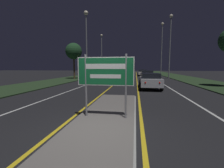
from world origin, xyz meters
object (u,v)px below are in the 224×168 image
(car_receding_1, at_px, (147,75))
(streetlight_right_far, at_px, (162,42))
(streetlight_left_near, at_px, (86,32))
(car_approaching_0, at_px, (106,76))
(highway_sign, at_px, (105,74))
(car_receding_2, at_px, (142,72))
(streetlight_right_near, at_px, (170,38))
(streetlight_left_far, at_px, (102,50))
(car_receding_0, at_px, (150,80))

(car_receding_1, bearing_deg, streetlight_right_far, 69.57)
(streetlight_left_near, distance_m, car_approaching_0, 7.82)
(highway_sign, height_order, car_receding_2, highway_sign)
(highway_sign, height_order, streetlight_right_near, streetlight_right_near)
(streetlight_left_far, relative_size, car_receding_0, 2.19)
(streetlight_right_near, distance_m, streetlight_right_far, 7.80)
(streetlight_left_far, bearing_deg, highway_sign, -76.95)
(streetlight_left_near, bearing_deg, car_approaching_0, -41.95)
(streetlight_left_near, distance_m, car_receding_2, 16.36)
(streetlight_right_far, distance_m, car_receding_2, 7.67)
(streetlight_left_far, distance_m, car_receding_0, 22.28)
(streetlight_right_far, bearing_deg, car_approaching_0, -120.99)
(car_receding_0, xyz_separation_m, car_receding_2, (0.20, 20.47, 0.02))
(streetlight_left_far, bearing_deg, streetlight_right_near, -28.85)
(car_approaching_0, bearing_deg, highway_sign, -78.72)
(car_approaching_0, bearing_deg, streetlight_right_far, 59.01)
(car_receding_1, bearing_deg, car_receding_0, -92.67)
(car_receding_0, bearing_deg, car_receding_2, 89.43)
(streetlight_right_far, relative_size, car_receding_0, 2.69)
(car_receding_0, xyz_separation_m, car_approaching_0, (-5.03, 4.98, 0.01))
(car_receding_0, distance_m, car_receding_1, 10.40)
(streetlight_right_near, bearing_deg, streetlight_left_near, -160.90)
(streetlight_right_far, bearing_deg, streetlight_left_near, -136.21)
(streetlight_right_near, height_order, streetlight_right_far, streetlight_right_far)
(highway_sign, xyz_separation_m, streetlight_right_near, (6.58, 21.05, 4.98))
(car_receding_1, xyz_separation_m, car_receding_2, (-0.28, 10.09, 0.02))
(highway_sign, bearing_deg, streetlight_left_near, 110.42)
(highway_sign, xyz_separation_m, streetlight_left_far, (-6.56, 28.29, 4.14))
(highway_sign, height_order, car_receding_1, highway_sign)
(streetlight_left_far, height_order, car_receding_1, streetlight_left_far)
(streetlight_left_far, xyz_separation_m, streetlight_right_far, (13.09, 0.54, 1.51))
(streetlight_left_near, height_order, streetlight_right_near, streetlight_right_near)
(streetlight_right_near, bearing_deg, streetlight_right_far, 90.36)
(highway_sign, bearing_deg, streetlight_left_far, 103.05)
(streetlight_right_near, bearing_deg, car_receding_2, 116.96)
(streetlight_right_far, distance_m, car_approaching_0, 19.07)
(streetlight_left_far, xyz_separation_m, car_receding_0, (8.90, -19.78, -5.07))
(streetlight_right_near, xyz_separation_m, streetlight_right_far, (-0.05, 7.77, 0.67))
(highway_sign, height_order, streetlight_left_far, streetlight_left_far)
(car_receding_0, distance_m, car_receding_2, 20.47)
(car_receding_0, height_order, car_receding_1, car_receding_1)
(streetlight_left_near, bearing_deg, car_receding_0, -43.59)
(streetlight_left_far, distance_m, streetlight_right_far, 13.18)
(streetlight_left_far, xyz_separation_m, car_receding_1, (9.38, -9.40, -5.07))
(streetlight_left_near, distance_m, streetlight_right_near, 13.52)
(streetlight_right_near, relative_size, car_receding_1, 2.23)
(streetlight_left_far, bearing_deg, car_receding_2, 4.34)
(streetlight_left_far, bearing_deg, streetlight_left_near, -88.21)
(streetlight_left_near, relative_size, streetlight_right_near, 0.97)
(streetlight_right_near, distance_m, car_receding_2, 10.66)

